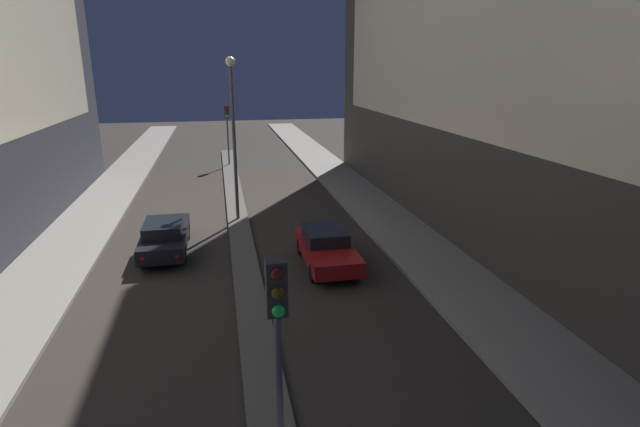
{
  "coord_description": "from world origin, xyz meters",
  "views": [
    {
      "loc": [
        -0.74,
        -3.92,
        7.29
      ],
      "look_at": [
        3.1,
        14.84,
        1.58
      ],
      "focal_mm": 28.0,
      "sensor_mm": 36.0,
      "label": 1
    }
  ],
  "objects_px": {
    "car_left_lane": "(165,236)",
    "car_right_lane": "(327,247)",
    "traffic_light_mid": "(227,121)",
    "street_lamp": "(233,119)",
    "traffic_light_near": "(278,330)"
  },
  "relations": [
    {
      "from": "car_right_lane",
      "to": "traffic_light_mid",
      "type": "bearing_deg",
      "value": 98.53
    },
    {
      "from": "car_left_lane",
      "to": "car_right_lane",
      "type": "bearing_deg",
      "value": -23.11
    },
    {
      "from": "car_right_lane",
      "to": "traffic_light_near",
      "type": "bearing_deg",
      "value": -106.43
    },
    {
      "from": "street_lamp",
      "to": "car_left_lane",
      "type": "height_order",
      "value": "street_lamp"
    },
    {
      "from": "traffic_light_mid",
      "to": "car_left_lane",
      "type": "xyz_separation_m",
      "value": [
        -3.04,
        -17.69,
        -2.63
      ]
    },
    {
      "from": "traffic_light_near",
      "to": "street_lamp",
      "type": "xyz_separation_m",
      "value": [
        0.0,
        16.55,
        1.57
      ]
    },
    {
      "from": "street_lamp",
      "to": "car_left_lane",
      "type": "bearing_deg",
      "value": -129.98
    },
    {
      "from": "traffic_light_mid",
      "to": "street_lamp",
      "type": "bearing_deg",
      "value": -90.0
    },
    {
      "from": "car_left_lane",
      "to": "traffic_light_mid",
      "type": "bearing_deg",
      "value": 80.24
    },
    {
      "from": "traffic_light_mid",
      "to": "street_lamp",
      "type": "distance_m",
      "value": 14.14
    },
    {
      "from": "traffic_light_mid",
      "to": "street_lamp",
      "type": "relative_size",
      "value": 0.58
    },
    {
      "from": "traffic_light_near",
      "to": "car_left_lane",
      "type": "height_order",
      "value": "traffic_light_near"
    },
    {
      "from": "street_lamp",
      "to": "car_left_lane",
      "type": "xyz_separation_m",
      "value": [
        -3.04,
        -3.63,
        -4.2
      ]
    },
    {
      "from": "traffic_light_near",
      "to": "street_lamp",
      "type": "height_order",
      "value": "street_lamp"
    },
    {
      "from": "traffic_light_near",
      "to": "car_right_lane",
      "type": "relative_size",
      "value": 1.0
    }
  ]
}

